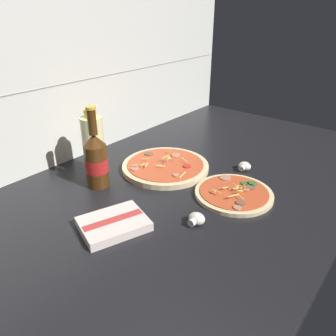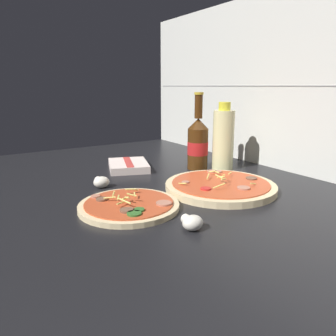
% 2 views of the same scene
% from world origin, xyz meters
% --- Properties ---
extents(counter_slab, '(1.60, 0.90, 0.03)m').
position_xyz_m(counter_slab, '(0.00, 0.00, 0.01)').
color(counter_slab, black).
rests_on(counter_slab, ground).
extents(tile_backsplash, '(1.60, 0.01, 0.60)m').
position_xyz_m(tile_backsplash, '(0.00, 0.45, 0.30)').
color(tile_backsplash, silver).
rests_on(tile_backsplash, ground).
extents(pizza_near, '(0.23, 0.23, 0.04)m').
position_xyz_m(pizza_near, '(0.02, -0.14, 0.03)').
color(pizza_near, beige).
rests_on(pizza_near, counter_slab).
extents(pizza_far, '(0.30, 0.30, 0.05)m').
position_xyz_m(pizza_far, '(0.02, 0.13, 0.04)').
color(pizza_far, beige).
rests_on(pizza_far, counter_slab).
extents(beer_bottle, '(0.07, 0.07, 0.26)m').
position_xyz_m(beer_bottle, '(-0.20, 0.22, 0.11)').
color(beer_bottle, '#47280F').
rests_on(beer_bottle, counter_slab).
extents(oil_bottle, '(0.07, 0.07, 0.22)m').
position_xyz_m(oil_bottle, '(-0.15, 0.29, 0.13)').
color(oil_bottle, beige).
rests_on(oil_bottle, counter_slab).
extents(mushroom_left, '(0.05, 0.04, 0.03)m').
position_xyz_m(mushroom_left, '(-0.17, -0.13, 0.04)').
color(mushroom_left, white).
rests_on(mushroom_left, counter_slab).
extents(mushroom_right, '(0.05, 0.04, 0.03)m').
position_xyz_m(mushroom_right, '(0.19, -0.09, 0.04)').
color(mushroom_right, white).
rests_on(mushroom_right, counter_slab).
extents(dish_towel, '(0.20, 0.18, 0.03)m').
position_xyz_m(dish_towel, '(-0.32, 0.02, 0.04)').
color(dish_towel, beige).
rests_on(dish_towel, counter_slab).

